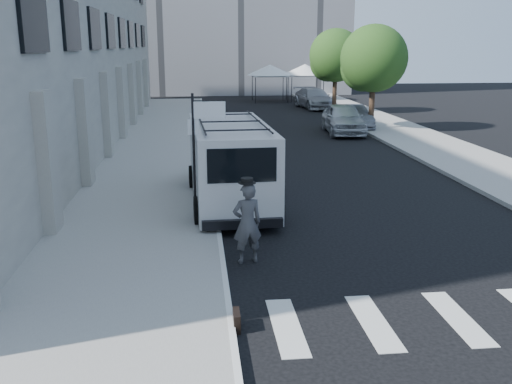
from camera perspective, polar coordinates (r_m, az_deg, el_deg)
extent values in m
plane|color=black|center=(13.37, 5.31, -7.05)|extent=(120.00, 120.00, 0.00)
cube|color=gray|center=(28.64, -9.44, 4.65)|extent=(4.50, 48.00, 0.15)
cube|color=gray|center=(34.52, 13.60, 6.11)|extent=(4.00, 56.00, 0.15)
cube|color=gray|center=(31.51, -23.48, 15.40)|extent=(10.00, 44.00, 12.00)
cylinder|color=black|center=(15.67, -6.22, 3.40)|extent=(0.07, 0.07, 3.50)
cube|color=white|center=(15.55, -6.30, 6.49)|extent=(0.30, 0.03, 0.42)
cube|color=white|center=(15.48, -4.67, 8.17)|extent=(0.85, 0.06, 0.45)
cylinder|color=black|center=(33.92, 11.48, 8.34)|extent=(0.32, 0.32, 2.80)
sphere|color=#224A17|center=(33.74, 11.72, 12.95)|extent=(3.80, 3.80, 3.80)
sphere|color=#224A17|center=(34.22, 10.71, 12.06)|extent=(2.66, 2.66, 2.66)
cylinder|color=black|center=(42.55, 7.86, 9.71)|extent=(0.32, 0.32, 2.80)
sphere|color=#224A17|center=(42.41, 7.99, 13.38)|extent=(3.80, 3.80, 3.80)
sphere|color=#224A17|center=(42.92, 7.23, 12.66)|extent=(2.66, 2.66, 2.66)
cylinder|color=black|center=(49.20, -0.05, 10.13)|extent=(0.06, 0.06, 2.20)
cylinder|color=black|center=(49.57, 3.22, 10.14)|extent=(0.06, 0.06, 2.20)
cylinder|color=black|center=(51.97, -0.38, 10.37)|extent=(0.06, 0.06, 2.20)
cylinder|color=black|center=(52.32, 2.73, 10.38)|extent=(0.06, 0.06, 2.20)
cube|color=white|center=(50.67, 1.39, 11.56)|extent=(3.00, 3.00, 0.12)
cone|color=white|center=(50.65, 1.39, 12.13)|extent=(4.00, 4.00, 0.90)
cylinder|color=black|center=(50.12, 3.59, 10.19)|extent=(0.06, 0.06, 2.20)
cylinder|color=black|center=(50.66, 6.76, 10.16)|extent=(0.06, 0.06, 2.20)
cylinder|color=black|center=(52.88, 3.08, 10.42)|extent=(0.06, 0.06, 2.20)
cylinder|color=black|center=(53.39, 6.10, 10.40)|extent=(0.06, 0.06, 2.20)
cube|color=white|center=(51.67, 4.91, 11.57)|extent=(3.00, 3.00, 0.12)
cone|color=white|center=(51.65, 4.92, 12.13)|extent=(4.00, 4.00, 0.90)
imported|color=#3E3E41|center=(13.04, -0.89, -3.15)|extent=(0.77, 0.60, 1.89)
cube|color=black|center=(10.35, -1.96, -12.71)|extent=(0.12, 0.44, 0.34)
cube|color=black|center=(16.04, 2.39, -2.29)|extent=(0.36, 0.43, 0.53)
cylinder|color=black|center=(16.08, 2.26, -0.42)|extent=(0.02, 0.02, 0.50)
cylinder|color=black|center=(16.03, 2.89, -0.47)|extent=(0.02, 0.02, 0.50)
cube|color=black|center=(15.99, 2.59, 0.40)|extent=(0.19, 0.11, 0.03)
cube|color=silver|center=(17.64, -2.60, 3.00)|extent=(2.48, 6.14, 2.36)
cube|color=silver|center=(20.98, -3.50, 3.36)|extent=(2.17, 1.09, 1.23)
cube|color=black|center=(14.61, -1.42, 2.69)|extent=(1.80, 0.16, 0.90)
cylinder|color=black|center=(19.86, -6.25, 1.43)|extent=(0.35, 0.86, 0.85)
cylinder|color=black|center=(20.04, -0.15, 1.64)|extent=(0.35, 0.86, 0.85)
cylinder|color=black|center=(15.84, -5.65, -1.95)|extent=(0.35, 0.86, 0.85)
cylinder|color=black|center=(16.07, 1.96, -1.65)|extent=(0.35, 0.86, 0.85)
imported|color=#B1B5BA|center=(32.71, 8.73, 7.26)|extent=(2.37, 5.09, 1.69)
imported|color=#5C5D64|center=(34.82, 9.62, 7.42)|extent=(1.67, 4.30, 1.39)
imported|color=#96989E|center=(45.63, 5.85, 9.31)|extent=(2.83, 5.61, 1.56)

